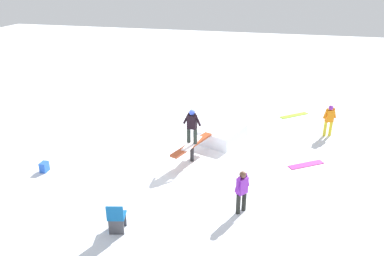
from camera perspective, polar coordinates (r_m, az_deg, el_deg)
name	(u,v)px	position (r m, az deg, el deg)	size (l,w,h in m)	color
ground_plane	(192,161)	(13.58, 0.00, -5.02)	(60.00, 60.00, 0.00)	white
rail_feature	(192,146)	(13.32, 0.00, -2.79)	(2.24, 1.03, 0.69)	black
snow_kicker_ramp	(221,134)	(15.07, 4.40, -0.92)	(1.80, 1.50, 0.56)	white
main_rider_on_rail	(192,127)	(13.01, 0.00, 0.11)	(1.35, 0.68, 1.29)	silver
bystander_purple	(242,190)	(10.65, 7.62, -9.28)	(0.52, 0.40, 1.31)	black
bystander_orange	(329,119)	(16.28, 20.18, 1.31)	(0.29, 0.56, 1.33)	gold
loose_snowboard_magenta	(306,165)	(13.91, 17.01, -5.36)	(1.36, 0.28, 0.02)	#C42D91
loose_snowboard_lime	(294,115)	(18.34, 15.30, 1.88)	(1.52, 0.28, 0.02)	#94CF28
folding_chair	(117,218)	(10.22, -11.41, -13.33)	(0.53, 0.53, 0.88)	#3F3F44
backpack_on_snow	(44,167)	(13.80, -21.59, -5.53)	(0.30, 0.22, 0.34)	blue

